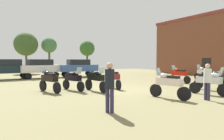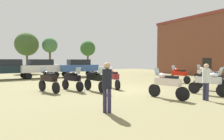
# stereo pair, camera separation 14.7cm
# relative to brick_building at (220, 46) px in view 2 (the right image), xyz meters

# --- Properties ---
(ground_plane) EXTENTS (44.00, 52.00, 0.02)m
(ground_plane) POSITION_rel_brick_building_xyz_m (-18.00, -3.61, -3.78)
(ground_plane) COLOR #817A51
(brick_building) EXTENTS (6.12, 16.44, 7.56)m
(brick_building) POSITION_rel_brick_building_xyz_m (0.00, 0.00, 0.00)
(brick_building) COLOR brown
(brick_building) RESTS_ON ground
(motorcycle_2) EXTENTS (0.83, 2.12, 1.49)m
(motorcycle_2) POSITION_rel_brick_building_xyz_m (-21.97, -2.71, -3.04)
(motorcycle_2) COLOR black
(motorcycle_2) RESTS_ON ground
(motorcycle_3) EXTENTS (0.73, 2.17, 1.49)m
(motorcycle_3) POSITION_rel_brick_building_xyz_m (-17.48, -7.77, -3.04)
(motorcycle_3) COLOR black
(motorcycle_3) RESTS_ON ground
(motorcycle_5) EXTENTS (0.68, 2.26, 1.50)m
(motorcycle_5) POSITION_rel_brick_building_xyz_m (-8.16, -3.42, -3.03)
(motorcycle_5) COLOR black
(motorcycle_5) RESTS_ON ground
(motorcycle_6) EXTENTS (0.62, 2.20, 1.46)m
(motorcycle_6) POSITION_rel_brick_building_xyz_m (-11.36, -3.29, -3.05)
(motorcycle_6) COLOR black
(motorcycle_6) RESTS_ON ground
(motorcycle_7) EXTENTS (0.62, 2.26, 1.47)m
(motorcycle_7) POSITION_rel_brick_building_xyz_m (-13.19, -7.28, -3.04)
(motorcycle_7) COLOR black
(motorcycle_7) RESTS_ON ground
(motorcycle_8) EXTENTS (0.63, 2.30, 1.51)m
(motorcycle_8) POSITION_rel_brick_building_xyz_m (-19.48, -3.84, -3.02)
(motorcycle_8) COLOR black
(motorcycle_8) RESTS_ON ground
(motorcycle_9) EXTENTS (0.69, 2.14, 1.47)m
(motorcycle_9) POSITION_rel_brick_building_xyz_m (-14.81, -8.19, -3.05)
(motorcycle_9) COLOR black
(motorcycle_9) RESTS_ON ground
(motorcycle_10) EXTENTS (0.69, 2.29, 1.48)m
(motorcycle_10) POSITION_rel_brick_building_xyz_m (-17.85, -3.22, -3.04)
(motorcycle_10) COLOR black
(motorcycle_10) RESTS_ON ground
(motorcycle_11) EXTENTS (0.80, 2.06, 1.45)m
(motorcycle_11) POSITION_rel_brick_building_xyz_m (-20.49, -2.73, -3.06)
(motorcycle_11) COLOR black
(motorcycle_11) RESTS_ON ground
(car_1) EXTENTS (4.53, 2.47, 2.00)m
(car_1) POSITION_rel_brick_building_xyz_m (-20.34, 7.63, -2.60)
(car_1) COLOR black
(car_1) RESTS_ON ground
(car_2) EXTENTS (4.39, 2.03, 2.00)m
(car_2) POSITION_rel_brick_building_xyz_m (-16.15, 7.18, -2.60)
(car_2) COLOR black
(car_2) RESTS_ON ground
(car_3) EXTENTS (4.33, 1.87, 2.00)m
(car_3) POSITION_rel_brick_building_xyz_m (-23.37, 7.65, -2.60)
(car_3) COLOR black
(car_3) RESTS_ON ground
(person_1) EXTENTS (0.48, 0.48, 1.80)m
(person_1) POSITION_rel_brick_building_xyz_m (-21.33, -8.56, -2.71)
(person_1) COLOR #2C2749
(person_1) RESTS_ON ground
(person_2) EXTENTS (0.39, 0.39, 1.72)m
(person_2) POSITION_rel_brick_building_xyz_m (-16.27, -9.03, -2.76)
(person_2) COLOR #2C2C4B
(person_2) RESTS_ON ground
(tree_1) EXTENTS (2.63, 2.63, 5.31)m
(tree_1) POSITION_rel_brick_building_xyz_m (-10.34, 17.48, 0.19)
(tree_1) COLOR brown
(tree_1) RESTS_ON ground
(tree_5) EXTENTS (3.43, 3.43, 6.02)m
(tree_5) POSITION_rel_brick_building_xyz_m (-20.24, 17.46, 0.51)
(tree_5) COLOR #4E4B2E
(tree_5) RESTS_ON ground
(tree_6) EXTENTS (2.35, 2.35, 5.45)m
(tree_6) POSITION_rel_brick_building_xyz_m (-16.92, 17.20, 0.44)
(tree_6) COLOR brown
(tree_6) RESTS_ON ground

